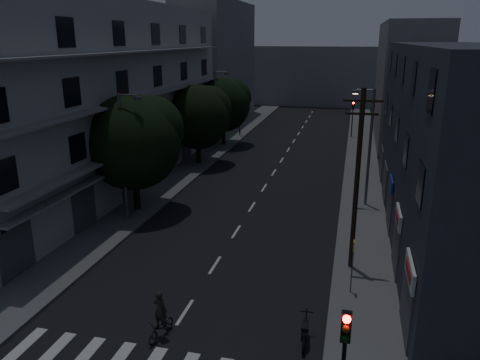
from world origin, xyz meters
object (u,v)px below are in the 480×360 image
at_px(traffic_signal_near, 344,350).
at_px(motorcycle, 305,333).
at_px(utility_pole, 357,178).
at_px(cyclist, 161,322).
at_px(bus_stop_sign, 353,257).

distance_m(traffic_signal_near, motorcycle, 5.24).
relative_size(utility_pole, motorcycle, 4.90).
bearing_deg(cyclist, bus_stop_sign, 47.35).
distance_m(utility_pole, bus_stop_sign, 3.93).
bearing_deg(utility_pole, traffic_signal_near, -90.89).
height_order(traffic_signal_near, bus_stop_sign, traffic_signal_near).
relative_size(traffic_signal_near, cyclist, 2.01).
relative_size(traffic_signal_near, motorcycle, 2.23).
bearing_deg(bus_stop_sign, utility_pole, 90.78).
distance_m(bus_stop_sign, motorcycle, 4.64).
height_order(utility_pole, motorcycle, utility_pole).
bearing_deg(motorcycle, bus_stop_sign, 65.73).
distance_m(utility_pole, motorcycle, 8.14).
xyz_separation_m(utility_pole, cyclist, (-7.13, -7.60, -4.18)).
bearing_deg(utility_pole, motorcycle, -103.61).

